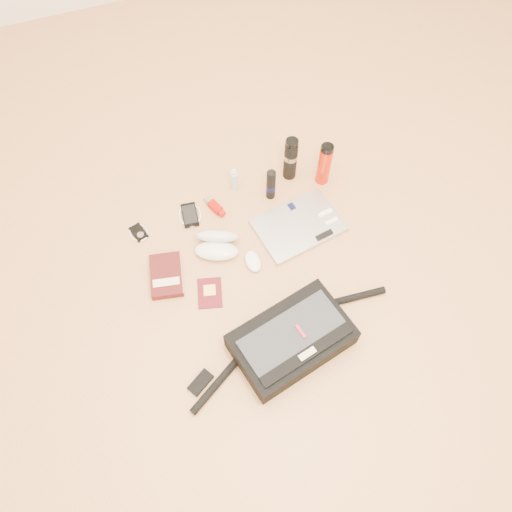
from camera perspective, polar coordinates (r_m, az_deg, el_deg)
name	(u,v)px	position (r m, az deg, el deg)	size (l,w,h in m)	color
ground	(269,277)	(2.06, 1.44, -2.40)	(4.00, 4.00, 0.00)	tan
messenger_bag	(291,340)	(1.90, 4.05, -9.53)	(0.88, 0.36, 0.12)	black
laptop	(299,225)	(2.18, 4.91, 3.50)	(0.40, 0.31, 0.03)	#B2B2B5
book	(167,275)	(2.08, -10.17, -2.20)	(0.16, 0.22, 0.04)	#451111
passport	(210,293)	(2.04, -5.31, -4.21)	(0.13, 0.16, 0.01)	#510E17
mouse	(253,261)	(2.08, -0.36, -0.60)	(0.06, 0.11, 0.03)	white
sunglasses_case	(217,244)	(2.10, -4.50, 1.40)	(0.23, 0.21, 0.11)	white
ipod	(139,232)	(2.22, -13.27, 2.64)	(0.10, 0.10, 0.01)	black
phone	(190,215)	(2.23, -7.57, 4.68)	(0.11, 0.13, 0.01)	black
inhaler	(215,207)	(2.23, -4.76, 5.65)	(0.07, 0.12, 0.03)	#A20903
spray_bottle	(234,180)	(2.26, -2.49, 8.70)	(0.04, 0.04, 0.13)	#A3C5DB
aerosol_can	(271,184)	(2.21, 1.72, 8.21)	(0.05, 0.05, 0.18)	black
thermos_black	(291,159)	(2.26, 3.97, 11.04)	(0.07, 0.07, 0.23)	black
thermos_red	(324,164)	(2.26, 7.82, 10.36)	(0.07, 0.07, 0.23)	red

